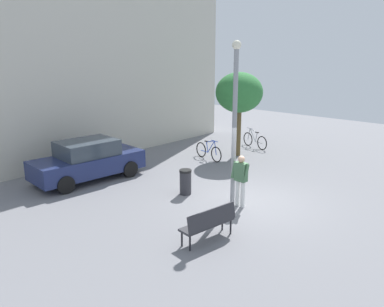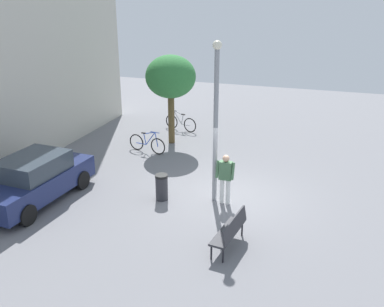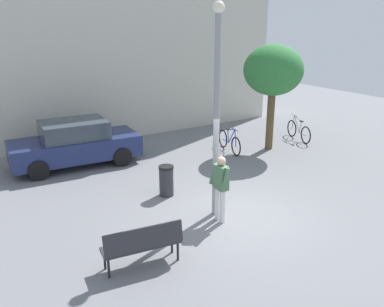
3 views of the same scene
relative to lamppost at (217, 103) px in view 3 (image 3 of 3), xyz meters
name	(u,v)px [view 3 (image 3 of 3)]	position (x,y,z in m)	size (l,w,h in m)	color
ground_plane	(235,215)	(0.37, -0.39, -2.87)	(36.00, 36.00, 0.00)	slate
building_facade	(99,18)	(0.37, 8.66, 1.93)	(15.98, 2.00, 9.61)	beige
lamppost	(217,103)	(0.00, 0.00, 0.00)	(0.28, 0.28, 5.13)	gray
person_by_lamppost	(221,184)	(-0.12, -0.38, -1.91)	(0.29, 0.59, 1.67)	white
park_bench	(143,243)	(-2.58, -1.18, -2.33)	(1.65, 0.67, 0.92)	#2D2D33
plaza_tree	(273,71)	(4.93, 3.40, 0.08)	(2.17, 2.17, 3.91)	brown
bicycle_blue	(229,142)	(3.43, 3.93, -2.49)	(0.39, 1.79, 0.97)	black
bicycle_silver	(299,131)	(6.77, 3.64, -2.49)	(0.54, 1.76, 0.97)	black
parked_car_navy	(75,143)	(-1.90, 5.48, -2.10)	(4.30, 2.02, 1.55)	navy
trash_bin	(166,181)	(-0.50, 1.65, -2.43)	(0.42, 0.42, 0.88)	#2D2D33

